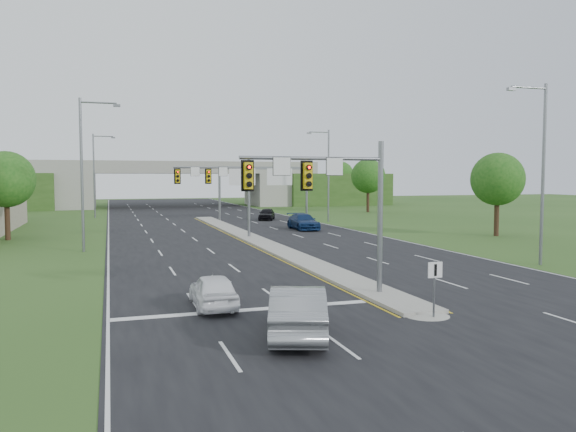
% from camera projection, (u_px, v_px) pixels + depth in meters
% --- Properties ---
extents(ground, '(240.00, 240.00, 0.00)m').
position_uv_depth(ground, '(379.00, 295.00, 25.59)').
color(ground, '#2D4E1C').
rests_on(ground, ground).
extents(road, '(24.00, 160.00, 0.02)m').
position_uv_depth(road, '(226.00, 228.00, 58.85)').
color(road, black).
rests_on(road, ground).
extents(median, '(2.00, 54.00, 0.16)m').
position_uv_depth(median, '(255.00, 240.00, 47.44)').
color(median, gray).
rests_on(median, road).
extents(median_nose, '(2.00, 2.00, 0.16)m').
position_uv_depth(median_nose, '(426.00, 314.00, 21.78)').
color(median_nose, gray).
rests_on(median_nose, road).
extents(lane_markings, '(23.72, 160.00, 0.01)m').
position_uv_depth(lane_markings, '(233.00, 234.00, 52.88)').
color(lane_markings, gold).
rests_on(lane_markings, road).
extents(signal_mast_near, '(6.62, 0.60, 7.00)m').
position_uv_depth(signal_mast_near, '(335.00, 192.00, 24.50)').
color(signal_mast_near, slate).
rests_on(signal_mast_near, ground).
extents(signal_mast_far, '(6.62, 0.60, 7.00)m').
position_uv_depth(signal_mast_far, '(223.00, 185.00, 48.26)').
color(signal_mast_far, slate).
rests_on(signal_mast_far, ground).
extents(keep_right_sign, '(0.60, 0.13, 2.20)m').
position_uv_depth(keep_right_sign, '(435.00, 280.00, 21.18)').
color(keep_right_sign, slate).
rests_on(keep_right_sign, ground).
extents(sign_gantry, '(11.58, 0.44, 6.67)m').
position_uv_depth(sign_gantry, '(263.00, 178.00, 69.94)').
color(sign_gantry, slate).
rests_on(sign_gantry, ground).
extents(overpass, '(80.00, 14.00, 8.10)m').
position_uv_depth(overpass, '(177.00, 187.00, 101.36)').
color(overpass, gray).
rests_on(overpass, ground).
extents(lightpole_l_mid, '(2.85, 0.25, 11.00)m').
position_uv_depth(lightpole_l_mid, '(85.00, 167.00, 40.13)').
color(lightpole_l_mid, slate).
rests_on(lightpole_l_mid, ground).
extents(lightpole_l_far, '(2.85, 0.25, 11.00)m').
position_uv_depth(lightpole_l_far, '(96.00, 171.00, 73.40)').
color(lightpole_l_far, slate).
rests_on(lightpole_l_far, ground).
extents(lightpole_r_near, '(2.85, 0.25, 11.00)m').
position_uv_depth(lightpole_r_near, '(541.00, 165.00, 33.95)').
color(lightpole_r_near, slate).
rests_on(lightpole_r_near, ground).
extents(lightpole_r_far, '(2.85, 0.25, 11.00)m').
position_uv_depth(lightpole_r_far, '(327.00, 171.00, 67.21)').
color(lightpole_r_far, slate).
rests_on(lightpole_r_far, ground).
extents(tree_l_near, '(4.80, 4.80, 7.60)m').
position_uv_depth(tree_l_near, '(6.00, 179.00, 47.67)').
color(tree_l_near, '#382316').
rests_on(tree_l_near, ground).
extents(tree_l_mid, '(5.20, 5.20, 8.12)m').
position_uv_depth(tree_l_mid, '(5.00, 176.00, 70.19)').
color(tree_l_mid, '#382316').
rests_on(tree_l_mid, ground).
extents(tree_r_near, '(4.80, 4.80, 7.60)m').
position_uv_depth(tree_r_near, '(498.00, 179.00, 50.91)').
color(tree_r_near, '#382316').
rests_on(tree_r_near, ground).
extents(tree_r_mid, '(5.20, 5.20, 8.12)m').
position_uv_depth(tree_r_mid, '(368.00, 176.00, 85.36)').
color(tree_r_mid, '#382316').
rests_on(tree_r_mid, ground).
extents(tree_back_b, '(5.60, 5.60, 8.32)m').
position_uv_depth(tree_back_b, '(41.00, 176.00, 107.25)').
color(tree_back_b, '#382316').
rests_on(tree_back_b, ground).
extents(tree_back_c, '(5.60, 5.60, 8.32)m').
position_uv_depth(tree_back_c, '(281.00, 176.00, 121.81)').
color(tree_back_c, '#382316').
rests_on(tree_back_c, ground).
extents(tree_back_d, '(6.00, 6.00, 8.85)m').
position_uv_depth(tree_back_d, '(340.00, 175.00, 126.04)').
color(tree_back_d, '#382316').
rests_on(tree_back_d, ground).
extents(car_white, '(1.77, 4.19, 1.41)m').
position_uv_depth(car_white, '(213.00, 290.00, 23.14)').
color(car_white, white).
rests_on(car_white, road).
extents(car_silver, '(3.37, 5.53, 1.72)m').
position_uv_depth(car_silver, '(298.00, 311.00, 18.98)').
color(car_silver, gray).
rests_on(car_silver, road).
extents(car_far_b, '(2.34, 5.56, 1.60)m').
position_uv_depth(car_far_b, '(303.00, 222.00, 57.37)').
color(car_far_b, '#0D234F').
rests_on(car_far_b, road).
extents(car_far_c, '(3.27, 4.68, 1.48)m').
position_uv_depth(car_far_c, '(267.00, 214.00, 70.15)').
color(car_far_c, black).
rests_on(car_far_c, road).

